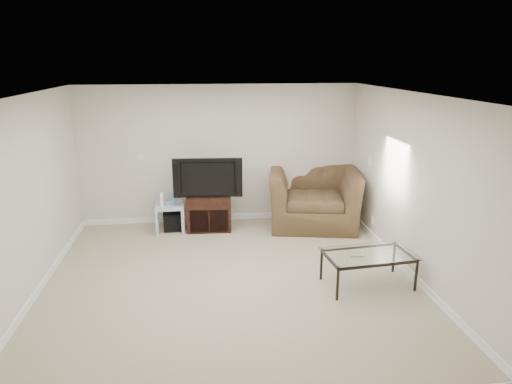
{
  "coord_description": "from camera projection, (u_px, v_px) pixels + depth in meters",
  "views": [
    {
      "loc": [
        -0.37,
        -5.64,
        2.92
      ],
      "look_at": [
        0.5,
        1.2,
        0.9
      ],
      "focal_mm": 32.0,
      "sensor_mm": 36.0,
      "label": 1
    }
  ],
  "objects": [
    {
      "name": "wall_right",
      "position": [
        413.0,
        187.0,
        6.19
      ],
      "size": [
        0.02,
        5.0,
        2.5
      ],
      "primitive_type": "cube",
      "color": "silver",
      "rests_on": "ground"
    },
    {
      "name": "recliner",
      "position": [
        314.0,
        188.0,
        8.2
      ],
      "size": [
        1.74,
        1.31,
        1.37
      ],
      "primitive_type": "imported",
      "rotation": [
        0.0,
        0.0,
        -0.2
      ],
      "color": "#48311B",
      "rests_on": "floor"
    },
    {
      "name": "side_table",
      "position": [
        170.0,
        218.0,
        8.01
      ],
      "size": [
        0.51,
        0.51,
        0.47
      ],
      "primitive_type": null,
      "rotation": [
        0.0,
        0.0,
        0.04
      ],
      "color": "white",
      "rests_on": "floor"
    },
    {
      "name": "wall_left",
      "position": [
        26.0,
        200.0,
        5.58
      ],
      "size": [
        0.02,
        5.0,
        2.5
      ],
      "primitive_type": "cube",
      "color": "silver",
      "rests_on": "ground"
    },
    {
      "name": "subwoofer",
      "position": [
        172.0,
        221.0,
        8.05
      ],
      "size": [
        0.33,
        0.33,
        0.3
      ],
      "primitive_type": "cube",
      "rotation": [
        0.0,
        0.0,
        0.09
      ],
      "color": "black",
      "rests_on": "floor"
    },
    {
      "name": "ceiling",
      "position": [
        228.0,
        95.0,
        5.54
      ],
      "size": [
        5.0,
        5.0,
        0.0
      ],
      "primitive_type": "plane",
      "color": "white",
      "rests_on": "ground"
    },
    {
      "name": "television",
      "position": [
        208.0,
        176.0,
        7.86
      ],
      "size": [
        1.11,
        0.28,
        0.68
      ],
      "primitive_type": "imported",
      "rotation": [
        0.0,
        0.0,
        -0.06
      ],
      "color": "black",
      "rests_on": "tv_stand"
    },
    {
      "name": "plate_right_switch",
      "position": [
        369.0,
        161.0,
        7.71
      ],
      "size": [
        0.02,
        0.09,
        0.13
      ],
      "primitive_type": "cube",
      "color": "white",
      "rests_on": "wall_right"
    },
    {
      "name": "plate_right_outlet",
      "position": [
        372.0,
        220.0,
        7.69
      ],
      "size": [
        0.02,
        0.08,
        0.12
      ],
      "primitive_type": "cube",
      "color": "white",
      "rests_on": "wall_right"
    },
    {
      "name": "game_case",
      "position": [
        172.0,
        200.0,
        7.91
      ],
      "size": [
        0.06,
        0.14,
        0.19
      ],
      "primitive_type": "cube",
      "rotation": [
        0.0,
        0.0,
        0.12
      ],
      "color": "#337FCC",
      "rests_on": "side_table"
    },
    {
      "name": "wall_back",
      "position": [
        220.0,
        155.0,
        8.27
      ],
      "size": [
        5.0,
        0.02,
        2.5
      ],
      "primitive_type": "cube",
      "color": "silver",
      "rests_on": "ground"
    },
    {
      "name": "game_console",
      "position": [
        162.0,
        200.0,
        7.88
      ],
      "size": [
        0.05,
        0.16,
        0.22
      ],
      "primitive_type": "cube",
      "rotation": [
        0.0,
        0.0,
        -0.01
      ],
      "color": "white",
      "rests_on": "side_table"
    },
    {
      "name": "coffee_table",
      "position": [
        368.0,
        269.0,
        6.06
      ],
      "size": [
        1.22,
        0.76,
        0.46
      ],
      "primitive_type": null,
      "rotation": [
        0.0,
        0.0,
        0.09
      ],
      "color": "black",
      "rests_on": "floor"
    },
    {
      "name": "dvd_player",
      "position": [
        209.0,
        201.0,
        7.97
      ],
      "size": [
        0.41,
        0.3,
        0.06
      ],
      "primitive_type": "cube",
      "rotation": [
        0.0,
        0.0,
        -0.04
      ],
      "color": "black",
      "rests_on": "tv_stand"
    },
    {
      "name": "floor",
      "position": [
        231.0,
        281.0,
        6.24
      ],
      "size": [
        5.0,
        5.0,
        0.0
      ],
      "primitive_type": "plane",
      "color": "tan",
      "rests_on": "ground"
    },
    {
      "name": "remote",
      "position": [
        357.0,
        256.0,
        5.9
      ],
      "size": [
        0.19,
        0.08,
        0.02
      ],
      "primitive_type": "cube",
      "rotation": [
        0.0,
        0.0,
        -0.18
      ],
      "color": "#B2B2B7",
      "rests_on": "coffee_table"
    },
    {
      "name": "plate_back",
      "position": [
        141.0,
        157.0,
        8.09
      ],
      "size": [
        0.12,
        0.02,
        0.12
      ],
      "primitive_type": "cube",
      "color": "white",
      "rests_on": "wall_back"
    },
    {
      "name": "tv_stand",
      "position": [
        209.0,
        212.0,
        8.07
      ],
      "size": [
        0.78,
        0.56,
        0.64
      ],
      "primitive_type": null,
      "rotation": [
        0.0,
        0.0,
        -0.04
      ],
      "color": "black",
      "rests_on": "floor"
    }
  ]
}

